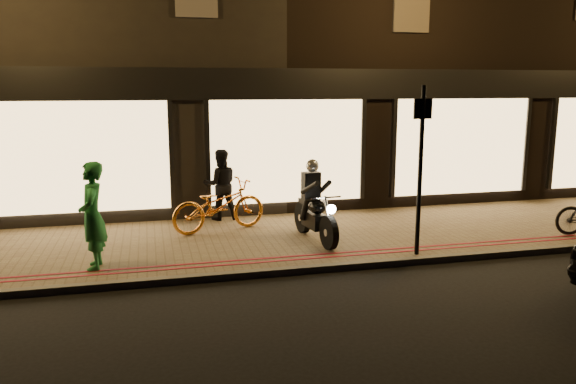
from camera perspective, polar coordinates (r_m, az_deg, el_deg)
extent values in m
plane|color=black|center=(9.69, 5.64, -8.01)|extent=(90.00, 90.00, 0.00)
cube|color=#746548|center=(11.50, 2.30, -4.65)|extent=(50.00, 4.00, 0.12)
cube|color=#59544C|center=(9.72, 5.54, -7.58)|extent=(50.00, 0.14, 0.12)
cube|color=maroon|center=(10.06, 4.79, -6.56)|extent=(50.00, 0.06, 0.01)
cube|color=maroon|center=(10.24, 4.42, -6.24)|extent=(50.00, 0.06, 0.01)
cube|color=black|center=(17.91, -23.90, 13.49)|extent=(12.00, 10.00, 8.50)
cube|color=black|center=(19.89, 13.73, 13.72)|extent=(12.00, 10.00, 8.50)
cube|color=black|center=(12.97, -0.06, 10.92)|extent=(48.00, 0.12, 0.70)
cube|color=#FBCC7D|center=(12.74, -20.13, 3.33)|extent=(3.60, 0.06, 2.38)
cube|color=#FBCC7D|center=(13.05, -0.04, 4.14)|extent=(3.60, 0.06, 2.38)
cube|color=#FBCC7D|center=(14.78, 17.19, 4.44)|extent=(3.60, 0.06, 2.38)
cube|color=#3F331E|center=(14.13, 12.47, 18.19)|extent=(0.90, 0.06, 1.30)
cylinder|color=black|center=(10.42, 4.18, -4.12)|extent=(0.19, 0.65, 0.64)
cylinder|color=black|center=(11.58, 1.50, -2.59)|extent=(0.19, 0.65, 0.64)
cylinder|color=silver|center=(10.42, 4.18, -4.12)|extent=(0.15, 0.15, 0.14)
cylinder|color=silver|center=(11.58, 1.50, -2.59)|extent=(0.15, 0.15, 0.14)
cube|color=black|center=(11.02, 2.67, -2.85)|extent=(0.34, 0.72, 0.30)
ellipsoid|color=black|center=(10.84, 2.95, -1.46)|extent=(0.38, 0.54, 0.29)
cube|color=black|center=(11.23, 2.08, -1.03)|extent=(0.28, 0.57, 0.09)
cylinder|color=silver|center=(10.41, 3.88, -0.57)|extent=(0.60, 0.10, 0.03)
cylinder|color=silver|center=(10.39, 4.08, -2.46)|extent=(0.09, 0.33, 0.71)
sphere|color=white|center=(10.24, 4.42, -1.75)|extent=(0.19, 0.19, 0.17)
cylinder|color=silver|center=(11.50, 2.33, -2.89)|extent=(0.13, 0.55, 0.07)
cube|color=black|center=(11.04, 2.35, 0.62)|extent=(0.36, 0.26, 0.55)
sphere|color=silver|center=(10.92, 2.49, 2.69)|extent=(0.29, 0.29, 0.26)
cylinder|color=black|center=(10.69, 2.22, 0.45)|extent=(0.24, 0.60, 0.34)
cylinder|color=black|center=(10.81, 3.79, 0.55)|extent=(0.11, 0.60, 0.34)
cylinder|color=black|center=(11.04, 1.74, -1.76)|extent=(0.22, 0.29, 0.46)
cylinder|color=black|center=(11.15, 3.07, -1.65)|extent=(0.17, 0.29, 0.46)
cylinder|color=black|center=(10.12, 13.27, 2.00)|extent=(0.09, 0.09, 3.00)
cube|color=black|center=(10.02, 13.55, 8.23)|extent=(0.35, 0.06, 0.35)
imported|color=orange|center=(11.75, -7.03, -1.38)|extent=(2.17, 1.28, 1.08)
imported|color=#217D3C|center=(9.74, -19.26, -2.30)|extent=(0.43, 0.66, 1.78)
imported|color=black|center=(12.72, -6.88, 0.75)|extent=(0.80, 0.63, 1.60)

